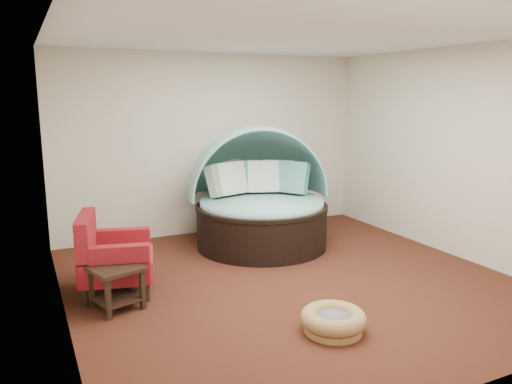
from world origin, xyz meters
name	(u,v)px	position (x,y,z in m)	size (l,w,h in m)	color
floor	(291,281)	(0.00, 0.00, 0.00)	(5.00, 5.00, 0.00)	#4A2115
wall_back	(214,144)	(0.00, 2.50, 1.40)	(5.00, 5.00, 0.00)	beige
wall_front	(473,209)	(0.00, -2.50, 1.40)	(5.00, 5.00, 0.00)	beige
wall_left	(56,180)	(-2.50, 0.00, 1.40)	(5.00, 5.00, 0.00)	beige
wall_right	(455,153)	(2.50, 0.00, 1.40)	(5.00, 5.00, 0.00)	beige
ceiling	(295,35)	(0.00, 0.00, 2.80)	(5.00, 5.00, 0.00)	white
canopy_daybed	(260,190)	(0.32, 1.51, 0.81)	(2.29, 2.24, 1.74)	black
pet_basket	(333,320)	(-0.28, -1.29, 0.11)	(0.75, 0.75, 0.21)	olive
red_armchair	(111,257)	(-1.97, 0.55, 0.42)	(0.94, 0.94, 0.91)	black
side_table	(116,282)	(-2.00, 0.10, 0.29)	(0.59, 0.59, 0.45)	black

